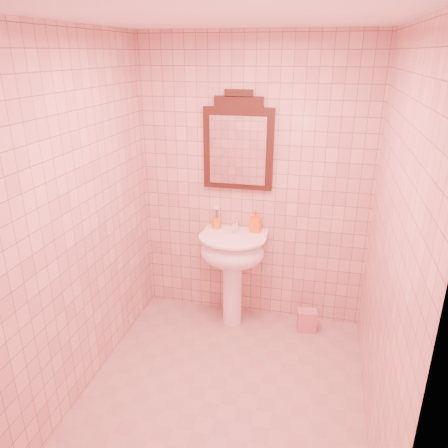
% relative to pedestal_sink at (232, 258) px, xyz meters
% --- Properties ---
extents(floor, '(2.20, 2.20, 0.00)m').
position_rel_pedestal_sink_xyz_m(floor, '(0.13, -0.87, -0.66)').
color(floor, tan).
rests_on(floor, ground).
extents(back_wall, '(2.00, 0.02, 2.50)m').
position_rel_pedestal_sink_xyz_m(back_wall, '(0.13, 0.23, 0.59)').
color(back_wall, '#DEAB9B').
rests_on(back_wall, floor).
extents(pedestal_sink, '(0.58, 0.58, 0.86)m').
position_rel_pedestal_sink_xyz_m(pedestal_sink, '(0.00, 0.00, 0.00)').
color(pedestal_sink, white).
rests_on(pedestal_sink, floor).
extents(faucet, '(0.04, 0.16, 0.11)m').
position_rel_pedestal_sink_xyz_m(faucet, '(0.00, 0.14, 0.26)').
color(faucet, white).
rests_on(faucet, pedestal_sink).
extents(mirror, '(0.59, 0.06, 0.82)m').
position_rel_pedestal_sink_xyz_m(mirror, '(0.00, 0.20, 0.95)').
color(mirror, black).
rests_on(mirror, back_wall).
extents(toothbrush_cup, '(0.08, 0.08, 0.18)m').
position_rel_pedestal_sink_xyz_m(toothbrush_cup, '(-0.18, 0.15, 0.25)').
color(toothbrush_cup, orange).
rests_on(toothbrush_cup, pedestal_sink).
extents(soap_dispenser, '(0.10, 0.10, 0.20)m').
position_rel_pedestal_sink_xyz_m(soap_dispenser, '(0.17, 0.15, 0.30)').
color(soap_dispenser, orange).
rests_on(soap_dispenser, pedestal_sink).
extents(towel, '(0.18, 0.13, 0.20)m').
position_rel_pedestal_sink_xyz_m(towel, '(0.68, 0.03, -0.56)').
color(towel, tan).
rests_on(towel, floor).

